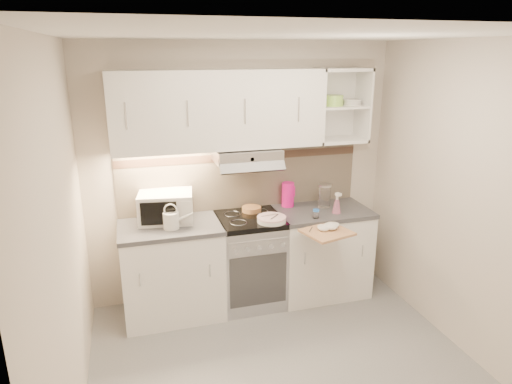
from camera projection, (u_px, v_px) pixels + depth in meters
ground at (288, 371)px, 3.57m from camera, size 3.00×3.00×0.00m
room_shell at (276, 159)px, 3.43m from camera, size 3.04×2.84×2.52m
base_cabinet_left at (173, 272)px, 4.25m from camera, size 0.90×0.60×0.86m
worktop_left at (170, 227)px, 4.12m from camera, size 0.92×0.62×0.04m
base_cabinet_right at (321, 253)px, 4.65m from camera, size 0.90×0.60×0.86m
worktop_right at (322, 211)px, 4.52m from camera, size 0.92×0.62×0.04m
electric_range at (250, 260)px, 4.45m from camera, size 0.60×0.60×0.90m
microwave at (166, 207)px, 4.18m from camera, size 0.53×0.42×0.27m
watering_can at (172, 220)px, 4.01m from camera, size 0.27×0.14×0.23m
plate_stack at (272, 219)px, 4.18m from camera, size 0.27×0.27×0.06m
bread_loaf at (252, 209)px, 4.46m from camera, size 0.19×0.19×0.05m
pink_pitcher at (288, 194)px, 4.58m from camera, size 0.13×0.12×0.25m
glass_jar at (325, 195)px, 4.56m from camera, size 0.13×0.13×0.24m
spice_jar at (316, 214)px, 4.27m from camera, size 0.06×0.06×0.09m
spray_bottle at (337, 204)px, 4.40m from camera, size 0.08×0.08×0.22m
cutting_board at (327, 232)px, 4.02m from camera, size 0.46×0.44×0.02m
dish_towel at (331, 226)px, 4.05m from camera, size 0.30×0.28×0.06m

